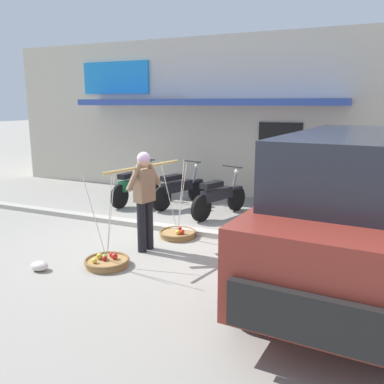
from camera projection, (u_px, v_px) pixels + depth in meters
name	position (u px, v px, depth m)	size (l,w,h in m)	color
ground_plane	(158.00, 242.00, 7.53)	(90.00, 90.00, 0.00)	gray
sidewalk_curb	(175.00, 229.00, 8.14)	(20.00, 0.24, 0.10)	#AEA89C
fruit_vendor	(144.00, 195.00, 6.91)	(0.41, 1.74, 1.70)	black
fruit_basket_left_side	(178.00, 233.00, 7.79)	(0.70, 0.70, 1.45)	#9E7542
fruit_basket_right_side	(107.00, 261.00, 6.40)	(0.70, 0.70, 1.45)	#9E7542
motorcycle_nearest_shop	(135.00, 186.00, 10.33)	(0.54, 1.82, 1.09)	black
motorcycle_second_in_row	(179.00, 188.00, 10.01)	(0.73, 1.75, 1.09)	black
motorcycle_third_in_row	(219.00, 196.00, 9.16)	(0.72, 1.75, 1.09)	black
parked_truck	(359.00, 207.00, 5.48)	(2.41, 4.92, 2.10)	maroon
storefront_building	(238.00, 115.00, 13.32)	(13.00, 6.00, 4.20)	beige
plastic_litter_bag	(39.00, 266.00, 6.23)	(0.28, 0.22, 0.14)	silver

